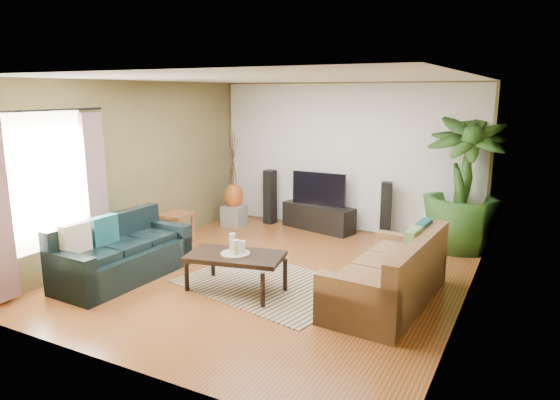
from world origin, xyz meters
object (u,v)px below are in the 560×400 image
Objects in this scene: potted_plant at (463,184)px; vase at (234,197)px; speaker_right at (386,211)px; side_table at (176,228)px; television at (319,189)px; pedestal at (234,216)px; coffee_table at (236,272)px; sofa_right at (387,269)px; speaker_left at (270,197)px; tv_stand at (318,217)px; sofa_left at (123,249)px.

potted_plant is 4.12m from vase.
speaker_right reaches higher than side_table.
television is 2.65× the size of pedestal.
television is 0.48× the size of potted_plant.
coffee_table is at bearing -32.54° from side_table.
speaker_right reaches higher than coffee_table.
pedestal is at bearing -117.14° from sofa_right.
speaker_left reaches higher than pedestal.
potted_plant reaches higher than television.
television is at bearing 168.14° from speaker_right.
coffee_table reaches higher than tv_stand.
tv_stand is 2.83× the size of vase.
tv_stand is at bearing 7.79° from speaker_left.
speaker_left reaches higher than tv_stand.
television is at bearing 17.71° from pedestal.
speaker_left reaches higher than speaker_right.
sofa_right is 1.72× the size of coffee_table.
side_table is at bearing -100.76° from pedestal.
coffee_table is 3.38m from speaker_right.
pedestal is (-4.06, -0.44, -0.89)m from potted_plant.
sofa_left reaches higher than vase.
speaker_left is 2.68× the size of pedestal.
side_table is at bearing 17.41° from sofa_left.
side_table is at bearing 135.16° from coffee_table.
potted_plant is 4.22× the size of side_table.
sofa_left is 1.57× the size of coffee_table.
tv_stand is 2.62m from side_table.
sofa_right is 3.35m from television.
potted_plant is 4.18m from pedestal.
speaker_right reaches higher than sofa_right.
coffee_table is 1.17× the size of television.
potted_plant is 5.58× the size of pedestal.
speaker_right is at bearing 59.65° from coffee_table.
vase is at bearing -117.14° from sofa_right.
tv_stand is 1.66m from vase.
sofa_left reaches higher than pedestal.
side_table is at bearing -160.33° from speaker_right.
sofa_left is at bearing -137.99° from potted_plant.
speaker_left is at bearing -166.64° from tv_stand.
television reaches higher than pedestal.
speaker_left is (0.34, 3.55, 0.10)m from sofa_left.
sofa_left is 1.89× the size of speaker_right.
television reaches higher than vase.
television reaches higher than side_table.
side_table is (-0.27, -1.40, -0.31)m from vase.
vase is (-2.82, -0.50, 0.06)m from speaker_right.
potted_plant reaches higher than sofa_left.
television is at bearing -138.55° from sofa_right.
sofa_right is 4.05m from speaker_left.
sofa_right is 4.19m from pedestal.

